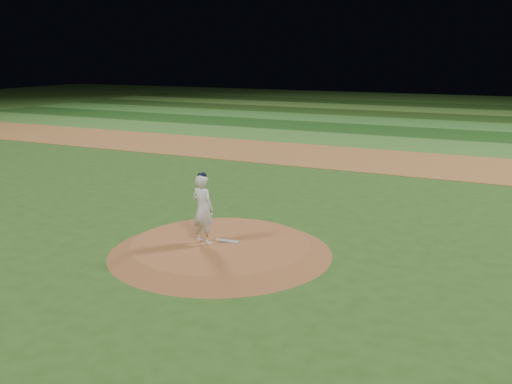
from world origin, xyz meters
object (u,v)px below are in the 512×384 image
object	(u,v)px
pitching_rubber	(227,241)
pitcher_on_mound	(203,209)
pitchers_mound	(221,247)
rosin_bag	(198,232)

from	to	relation	value
pitching_rubber	pitcher_on_mound	world-z (taller)	pitcher_on_mound
pitchers_mound	pitcher_on_mound	xyz separation A→B (m)	(-0.36, -0.20, 1.00)
pitchers_mound	pitcher_on_mound	distance (m)	1.08
pitchers_mound	pitching_rubber	size ratio (longest dim) A/B	9.25
pitcher_on_mound	rosin_bag	bearing A→B (deg)	131.64
rosin_bag	pitching_rubber	bearing A→B (deg)	-14.68
rosin_bag	pitchers_mound	bearing A→B (deg)	-24.40
rosin_bag	pitcher_on_mound	size ratio (longest dim) A/B	0.06
pitching_rubber	rosin_bag	size ratio (longest dim) A/B	5.59
pitching_rubber	pitchers_mound	bearing A→B (deg)	-132.10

